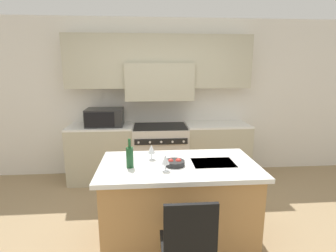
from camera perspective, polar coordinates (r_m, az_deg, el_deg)
ground_plane at (r=3.10m, az=0.17°, el=-24.60°), size 10.00×10.00×0.00m
back_cabinetry at (r=4.56m, az=-1.97°, el=8.75°), size 10.00×0.46×2.70m
back_counter at (r=4.52m, az=-1.72°, el=-5.59°), size 3.02×0.62×0.94m
range_stove at (r=4.50m, az=-1.71°, el=-5.77°), size 0.90×0.70×0.93m
microwave at (r=4.41m, az=-13.59°, el=1.87°), size 0.59×0.43×0.28m
kitchen_island at (r=2.95m, az=2.25°, el=-16.24°), size 1.64×0.93×0.89m
island_chair at (r=2.25m, az=4.42°, el=-24.28°), size 0.42×0.40×0.93m
wine_bottle at (r=2.66m, az=-8.32°, el=-6.62°), size 0.07×0.07×0.30m
wine_glass_near at (r=2.54m, az=-0.58°, el=-7.40°), size 0.08×0.08×0.17m
wine_glass_far at (r=2.86m, az=-3.63°, el=-5.14°), size 0.08×0.08×0.17m
fruit_bowl at (r=2.71m, az=1.46°, el=-8.00°), size 0.21×0.21×0.07m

